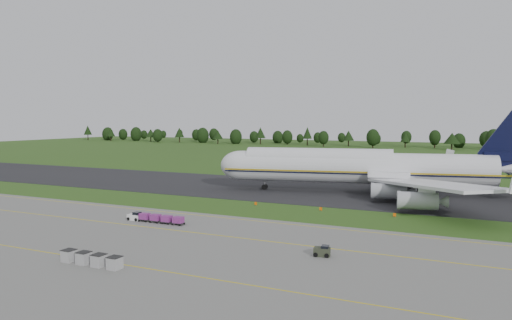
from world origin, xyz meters
The scene contains 10 objects.
ground centered at (0.00, 0.00, 0.00)m, with size 600.00×600.00×0.00m, color #284B16.
apron centered at (0.00, -34.00, 0.03)m, with size 300.00×52.00×0.06m, color slate.
taxiway centered at (0.00, 28.00, 0.04)m, with size 300.00×40.00×0.08m, color black.
apron_markings centered at (0.00, -26.98, 0.06)m, with size 300.00×30.20×0.01m.
tree_line centered at (-10.58, 220.93, 6.00)m, with size 527.20×24.35×11.96m.
aircraft centered at (15.84, 30.41, 6.12)m, with size 76.55×72.81×21.43m.
baggage_train centered at (-8.82, -18.49, 0.79)m, with size 11.16×1.43×1.37m.
utility_cart centered at (23.24, -26.12, 0.61)m, with size 2.19×1.50×1.12m.
uld_row centered at (-0.38, -41.85, 0.81)m, with size 8.71×1.51×1.49m.
edge_markers centered at (12.96, 4.53, 0.27)m, with size 28.21×0.30×0.60m.
Camera 1 is at (42.65, -85.88, 17.57)m, focal length 35.00 mm.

